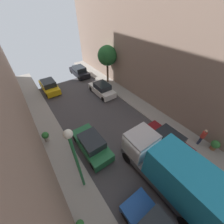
% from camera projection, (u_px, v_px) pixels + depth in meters
% --- Properties ---
extents(ground, '(32.00, 32.00, 0.00)m').
position_uv_depth(ground, '(138.00, 156.00, 11.18)').
color(ground, '#423F42').
extents(sidewalk_left, '(2.00, 44.00, 0.15)m').
position_uv_depth(sidewalk_left, '(83.00, 196.00, 8.90)').
color(sidewalk_left, gray).
rests_on(sidewalk_left, ground).
extents(sidewalk_right, '(2.00, 44.00, 0.15)m').
position_uv_depth(sidewalk_right, '(175.00, 129.00, 13.35)').
color(sidewalk_right, gray).
rests_on(sidewalk_right, ground).
extents(parked_car_left_3, '(1.78, 4.20, 1.57)m').
position_uv_depth(parked_car_left_3, '(92.00, 144.00, 11.22)').
color(parked_car_left_3, '#1E6638').
rests_on(parked_car_left_3, ground).
extents(parked_car_left_4, '(1.78, 4.20, 1.57)m').
position_uv_depth(parked_car_left_4, '(49.00, 86.00, 18.44)').
color(parked_car_left_4, gold).
rests_on(parked_car_left_4, ground).
extents(parked_car_right_1, '(1.78, 4.20, 1.57)m').
position_uv_depth(parked_car_right_1, '(167.00, 140.00, 11.53)').
color(parked_car_right_1, maroon).
rests_on(parked_car_right_1, ground).
extents(parked_car_right_2, '(1.78, 4.20, 1.57)m').
position_uv_depth(parked_car_right_2, '(102.00, 89.00, 17.85)').
color(parked_car_right_2, white).
rests_on(parked_car_right_2, ground).
extents(parked_car_right_3, '(1.78, 4.20, 1.57)m').
position_uv_depth(parked_car_right_3, '(79.00, 72.00, 22.03)').
color(parked_car_right_3, black).
rests_on(parked_car_right_3, ground).
extents(delivery_truck, '(2.26, 6.60, 3.38)m').
position_uv_depth(delivery_truck, '(170.00, 171.00, 8.42)').
color(delivery_truck, '#4C4C51').
rests_on(delivery_truck, ground).
extents(pedestrian, '(0.40, 0.36, 1.72)m').
position_uv_depth(pedestrian, '(203.00, 136.00, 11.39)').
color(pedestrian, '#2D334C').
rests_on(pedestrian, sidewalk_right).
extents(street_tree_1, '(2.61, 2.61, 5.10)m').
position_uv_depth(street_tree_1, '(107.00, 56.00, 18.28)').
color(street_tree_1, brown).
rests_on(street_tree_1, sidewalk_right).
extents(potted_plant_0, '(0.67, 0.67, 0.96)m').
position_uv_depth(potted_plant_0, '(215.00, 145.00, 11.19)').
color(potted_plant_0, brown).
rests_on(potted_plant_0, sidewalk_right).
extents(potted_plant_1, '(0.59, 0.59, 0.96)m').
position_uv_depth(potted_plant_1, '(46.00, 136.00, 11.90)').
color(potted_plant_1, '#B2A899').
rests_on(potted_plant_1, sidewalk_left).
extents(lamp_post, '(0.44, 0.44, 5.52)m').
position_uv_depth(lamp_post, '(75.00, 155.00, 7.02)').
color(lamp_post, '#26723F').
rests_on(lamp_post, sidewalk_left).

